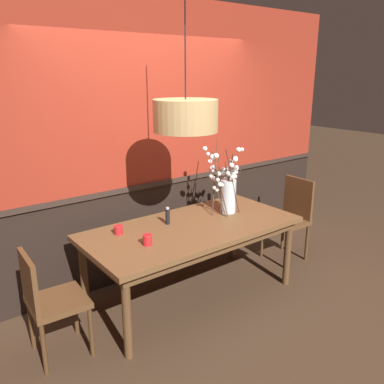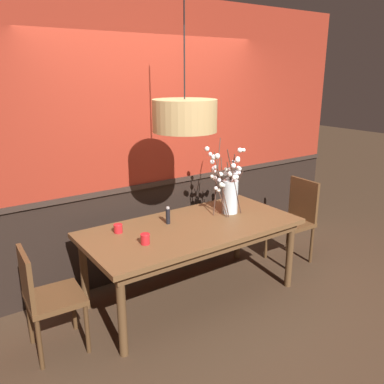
# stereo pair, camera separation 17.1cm
# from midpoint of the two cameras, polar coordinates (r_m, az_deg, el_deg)

# --- Properties ---
(ground_plane) EXTENTS (24.00, 24.00, 0.00)m
(ground_plane) POSITION_cam_midpoint_polar(r_m,az_deg,el_deg) (4.14, 1.22, -14.55)
(ground_plane) COLOR #422D1E
(back_wall) EXTENTS (5.30, 0.14, 2.86)m
(back_wall) POSITION_cam_midpoint_polar(r_m,az_deg,el_deg) (4.23, -4.71, 6.81)
(back_wall) COLOR black
(back_wall) RESTS_ON ground
(dining_table) EXTENTS (2.05, 0.99, 0.75)m
(dining_table) POSITION_cam_midpoint_polar(r_m,az_deg,el_deg) (3.83, 1.28, -5.92)
(dining_table) COLOR brown
(dining_table) RESTS_ON ground
(chair_far_side_right) EXTENTS (0.41, 0.43, 0.95)m
(chair_far_side_right) POSITION_cam_midpoint_polar(r_m,az_deg,el_deg) (4.74, -2.29, -3.24)
(chair_far_side_right) COLOR brown
(chair_far_side_right) RESTS_ON ground
(chair_far_side_left) EXTENTS (0.48, 0.41, 0.89)m
(chair_far_side_left) POSITION_cam_midpoint_polar(r_m,az_deg,el_deg) (4.48, -8.71, -4.99)
(chair_far_side_left) COLOR brown
(chair_far_side_left) RESTS_ON ground
(chair_head_east_end) EXTENTS (0.44, 0.45, 0.96)m
(chair_head_east_end) POSITION_cam_midpoint_polar(r_m,az_deg,el_deg) (4.84, 15.43, -3.33)
(chair_head_east_end) COLOR brown
(chair_head_east_end) RESTS_ON ground
(chair_head_west_end) EXTENTS (0.44, 0.44, 0.89)m
(chair_head_west_end) POSITION_cam_midpoint_polar(r_m,az_deg,el_deg) (3.35, -18.73, -13.67)
(chair_head_west_end) COLOR brown
(chair_head_west_end) RESTS_ON ground
(vase_with_blossoms) EXTENTS (0.48, 0.44, 0.74)m
(vase_with_blossoms) POSITION_cam_midpoint_polar(r_m,az_deg,el_deg) (4.10, 6.46, 0.11)
(vase_with_blossoms) COLOR silver
(vase_with_blossoms) RESTS_ON dining_table
(candle_holder_nearer_center) EXTENTS (0.08, 0.08, 0.08)m
(candle_holder_nearer_center) POSITION_cam_midpoint_polar(r_m,az_deg,el_deg) (3.68, -9.13, -5.12)
(candle_holder_nearer_center) COLOR red
(candle_holder_nearer_center) RESTS_ON dining_table
(candle_holder_nearer_edge) EXTENTS (0.08, 0.08, 0.09)m
(candle_holder_nearer_edge) POSITION_cam_midpoint_polar(r_m,az_deg,el_deg) (3.41, -5.23, -6.66)
(candle_holder_nearer_edge) COLOR red
(candle_holder_nearer_edge) RESTS_ON dining_table
(condiment_bottle) EXTENTS (0.04, 0.04, 0.17)m
(condiment_bottle) POSITION_cam_midpoint_polar(r_m,az_deg,el_deg) (3.83, -2.16, -3.38)
(condiment_bottle) COLOR black
(condiment_bottle) RESTS_ON dining_table
(pendant_lamp) EXTENTS (0.54, 0.54, 1.20)m
(pendant_lamp) POSITION_cam_midpoint_polar(r_m,az_deg,el_deg) (3.40, 0.42, 10.77)
(pendant_lamp) COLOR tan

